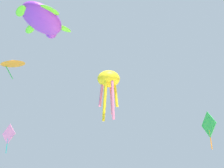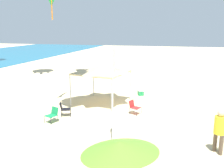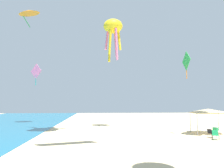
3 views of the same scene
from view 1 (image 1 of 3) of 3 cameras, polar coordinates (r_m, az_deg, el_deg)
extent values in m
cube|color=green|center=(18.34, 24.05, -9.64)|extent=(1.98, 0.07, 1.98)
cylinder|color=orange|center=(18.23, 24.52, -13.16)|extent=(0.07, 0.07, 1.40)
cone|color=orange|center=(33.92, -24.59, 5.29)|extent=(4.52, 4.53, 1.28)
cylinder|color=green|center=(34.74, -25.49, 2.96)|extent=(0.92, 1.30, 2.02)
ellipsoid|color=purple|center=(20.60, -17.90, 15.85)|extent=(4.91, 4.36, 2.28)
sphere|color=purple|center=(22.55, -15.72, 12.78)|extent=(1.08, 1.08, 1.08)
ellipsoid|color=#66D82D|center=(21.99, -20.73, 13.28)|extent=(1.79, 1.41, 0.24)
ellipsoid|color=#66D82D|center=(20.98, -12.68, 14.09)|extent=(1.58, 1.72, 0.24)
ellipsoid|color=#66D82D|center=(19.88, -22.82, 17.23)|extent=(1.79, 1.41, 0.24)
ellipsoid|color=#66D82D|center=(19.02, -15.97, 18.16)|extent=(1.58, 1.72, 0.24)
cube|color=pink|center=(23.66, -25.51, -11.75)|extent=(1.15, 1.59, 1.93)
cylinder|color=teal|center=(23.59, -25.89, -14.40)|extent=(0.07, 0.07, 1.36)
ellipsoid|color=yellow|center=(25.08, -0.90, 1.34)|extent=(2.59, 2.59, 1.89)
cylinder|color=yellow|center=(24.58, 1.03, -2.90)|extent=(0.32, 0.58, 2.76)
cylinder|color=pink|center=(25.14, -0.09, -4.15)|extent=(0.60, 0.49, 3.52)
cylinder|color=yellow|center=(24.99, -2.01, -4.95)|extent=(0.68, 0.50, 4.28)
cylinder|color=pink|center=(24.46, -2.88, -2.80)|extent=(0.32, 0.58, 2.76)
cylinder|color=yellow|center=(23.68, -1.80, -3.24)|extent=(0.60, 0.49, 3.52)
cylinder|color=pink|center=(23.64, 0.22, -4.18)|extent=(0.68, 0.50, 4.28)
camera|label=2|loc=(17.30, 79.79, -3.75)|focal=39.41mm
camera|label=3|loc=(7.11, 173.00, 0.63)|focal=36.83mm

